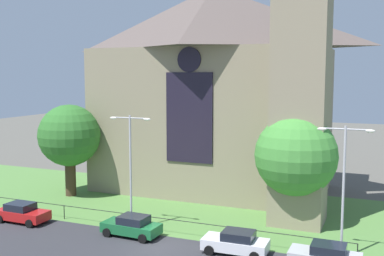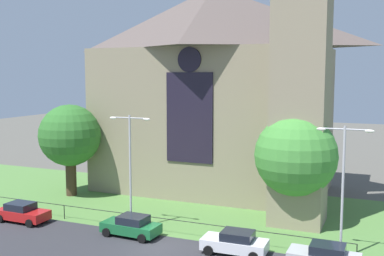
{
  "view_description": "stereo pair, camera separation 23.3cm",
  "coord_description": "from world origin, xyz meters",
  "px_view_note": "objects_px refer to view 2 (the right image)",
  "views": [
    {
      "loc": [
        13.63,
        -27.17,
        11.48
      ],
      "look_at": [
        -0.94,
        8.0,
        7.15
      ],
      "focal_mm": 43.77,
      "sensor_mm": 36.0,
      "label": 1
    },
    {
      "loc": [
        13.84,
        -27.08,
        11.48
      ],
      "look_at": [
        -0.94,
        8.0,
        7.15
      ],
      "focal_mm": 43.77,
      "sensor_mm": 36.0,
      "label": 2
    }
  ],
  "objects_px": {
    "streetlamp_near": "(130,158)",
    "parked_car_white": "(235,242)",
    "church_building": "(218,87)",
    "parked_car_red": "(22,212)",
    "tree_right_near": "(296,156)",
    "streetlamp_far": "(343,176)",
    "parked_car_green": "(131,226)",
    "tree_left_near": "(70,136)"
  },
  "relations": [
    {
      "from": "streetlamp_far",
      "to": "tree_right_near",
      "type": "bearing_deg",
      "value": 125.05
    },
    {
      "from": "church_building",
      "to": "streetlamp_far",
      "type": "relative_size",
      "value": 3.09
    },
    {
      "from": "parked_car_white",
      "to": "church_building",
      "type": "bearing_deg",
      "value": -68.08
    },
    {
      "from": "parked_car_red",
      "to": "parked_car_white",
      "type": "distance_m",
      "value": 17.43
    },
    {
      "from": "tree_right_near",
      "to": "church_building",
      "type": "bearing_deg",
      "value": 138.04
    },
    {
      "from": "tree_right_near",
      "to": "streetlamp_near",
      "type": "height_order",
      "value": "streetlamp_near"
    },
    {
      "from": "tree_right_near",
      "to": "streetlamp_near",
      "type": "bearing_deg",
      "value": -153.39
    },
    {
      "from": "church_building",
      "to": "parked_car_green",
      "type": "xyz_separation_m",
      "value": [
        -1.17,
        -15.09,
        -9.53
      ]
    },
    {
      "from": "church_building",
      "to": "tree_left_near",
      "type": "distance_m",
      "value": 15.0
    },
    {
      "from": "parked_car_green",
      "to": "tree_left_near",
      "type": "bearing_deg",
      "value": -32.61
    },
    {
      "from": "parked_car_green",
      "to": "streetlamp_far",
      "type": "bearing_deg",
      "value": -172.45
    },
    {
      "from": "tree_left_near",
      "to": "streetlamp_far",
      "type": "bearing_deg",
      "value": -14.25
    },
    {
      "from": "church_building",
      "to": "tree_right_near",
      "type": "relative_size",
      "value": 3.04
    },
    {
      "from": "streetlamp_far",
      "to": "parked_car_white",
      "type": "relative_size",
      "value": 1.98
    },
    {
      "from": "tree_right_near",
      "to": "parked_car_green",
      "type": "height_order",
      "value": "tree_right_near"
    },
    {
      "from": "tree_right_near",
      "to": "parked_car_red",
      "type": "height_order",
      "value": "tree_right_near"
    },
    {
      "from": "tree_left_near",
      "to": "parked_car_green",
      "type": "height_order",
      "value": "tree_left_near"
    },
    {
      "from": "streetlamp_far",
      "to": "parked_car_red",
      "type": "height_order",
      "value": "streetlamp_far"
    },
    {
      "from": "church_building",
      "to": "streetlamp_near",
      "type": "distance_m",
      "value": 14.74
    },
    {
      "from": "streetlamp_near",
      "to": "tree_left_near",
      "type": "bearing_deg",
      "value": 148.06
    },
    {
      "from": "parked_car_red",
      "to": "parked_car_white",
      "type": "xyz_separation_m",
      "value": [
        17.43,
        0.16,
        0.0
      ]
    },
    {
      "from": "tree_right_near",
      "to": "streetlamp_far",
      "type": "relative_size",
      "value": 1.02
    },
    {
      "from": "parked_car_red",
      "to": "parked_car_green",
      "type": "xyz_separation_m",
      "value": [
        9.57,
        0.46,
        0.0
      ]
    },
    {
      "from": "church_building",
      "to": "tree_right_near",
      "type": "distance_m",
      "value": 13.22
    },
    {
      "from": "church_building",
      "to": "parked_car_white",
      "type": "xyz_separation_m",
      "value": [
        6.69,
        -15.39,
        -9.53
      ]
    },
    {
      "from": "streetlamp_near",
      "to": "parked_car_white",
      "type": "distance_m",
      "value": 9.96
    },
    {
      "from": "parked_car_white",
      "to": "streetlamp_near",
      "type": "bearing_deg",
      "value": -12.14
    },
    {
      "from": "tree_right_near",
      "to": "parked_car_white",
      "type": "distance_m",
      "value": 8.9
    },
    {
      "from": "church_building",
      "to": "parked_car_red",
      "type": "xyz_separation_m",
      "value": [
        -10.73,
        -15.55,
        -9.53
      ]
    },
    {
      "from": "parked_car_red",
      "to": "parked_car_white",
      "type": "relative_size",
      "value": 0.99
    },
    {
      "from": "streetlamp_near",
      "to": "parked_car_red",
      "type": "xyz_separation_m",
      "value": [
        -8.78,
        -1.77,
        -4.67
      ]
    },
    {
      "from": "tree_left_near",
      "to": "parked_car_green",
      "type": "xyz_separation_m",
      "value": [
        11.09,
        -7.74,
        -4.99
      ]
    },
    {
      "from": "parked_car_white",
      "to": "parked_car_red",
      "type": "bearing_deg",
      "value": -1.06
    },
    {
      "from": "streetlamp_near",
      "to": "parked_car_green",
      "type": "distance_m",
      "value": 4.92
    },
    {
      "from": "church_building",
      "to": "tree_left_near",
      "type": "bearing_deg",
      "value": -149.05
    },
    {
      "from": "church_building",
      "to": "parked_car_white",
      "type": "distance_m",
      "value": 19.3
    },
    {
      "from": "church_building",
      "to": "parked_car_red",
      "type": "height_order",
      "value": "church_building"
    },
    {
      "from": "tree_right_near",
      "to": "streetlamp_far",
      "type": "height_order",
      "value": "tree_right_near"
    },
    {
      "from": "tree_right_near",
      "to": "parked_car_white",
      "type": "bearing_deg",
      "value": -108.87
    },
    {
      "from": "tree_left_near",
      "to": "tree_right_near",
      "type": "bearing_deg",
      "value": -2.32
    },
    {
      "from": "tree_right_near",
      "to": "streetlamp_near",
      "type": "xyz_separation_m",
      "value": [
        -11.09,
        -5.56,
        0.0
      ]
    },
    {
      "from": "church_building",
      "to": "parked_car_green",
      "type": "height_order",
      "value": "church_building"
    }
  ]
}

